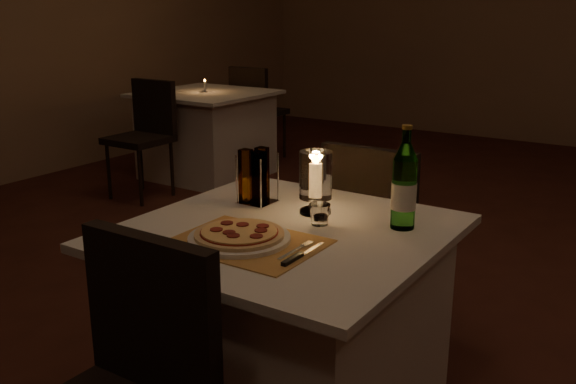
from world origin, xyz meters
The scene contains 17 objects.
floor centered at (0.00, 0.00, -0.01)m, with size 8.00×10.00×0.02m, color #471F17.
main_table centered at (-0.24, -0.64, 0.37)m, with size 1.00×1.00×0.74m.
chair_near centered at (-0.24, -1.36, 0.55)m, with size 0.42×0.42×0.90m.
chair_far centered at (-0.24, 0.07, 0.55)m, with size 0.42×0.42×0.90m.
placemat centered at (-0.26, -0.82, 0.74)m, with size 0.45×0.34×0.00m, color #C68C44.
plate centered at (-0.29, -0.82, 0.75)m, with size 0.32×0.32×0.01m, color white.
pizza centered at (-0.29, -0.82, 0.77)m, with size 0.28×0.28×0.02m.
fork centered at (-0.10, -0.79, 0.75)m, with size 0.02×0.18×0.00m.
knife centered at (-0.06, -0.85, 0.75)m, with size 0.02×0.22×0.01m.
tumbler centered at (-0.17, -0.55, 0.78)m, with size 0.07×0.07×0.07m, color white, non-canonical shape.
water_bottle centered at (0.08, -0.42, 0.88)m, with size 0.08×0.08×0.34m.
hurricane_candle centered at (-0.24, -0.44, 0.87)m, with size 0.12×0.12×0.22m.
cruet_caddy centered at (-0.48, -0.47, 0.84)m, with size 0.12×0.12×0.21m.
neighbor_table_left centered at (-2.75, 1.91, 0.37)m, with size 1.00×1.00×0.74m.
neighbor_chair_la centered at (-2.75, 1.20, 0.55)m, with size 0.42×0.42×0.90m.
neighbor_chair_lb centered at (-2.75, 2.62, 0.55)m, with size 0.42×0.42×0.90m.
neighbor_candle_left centered at (-2.75, 1.91, 0.79)m, with size 0.03×0.03×0.11m.
Camera 1 is at (0.86, -2.30, 1.44)m, focal length 40.00 mm.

